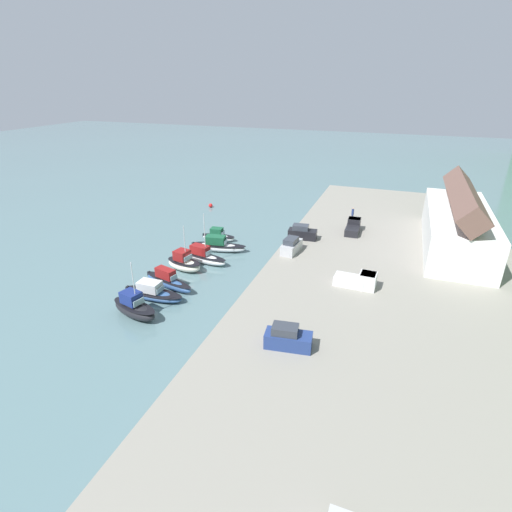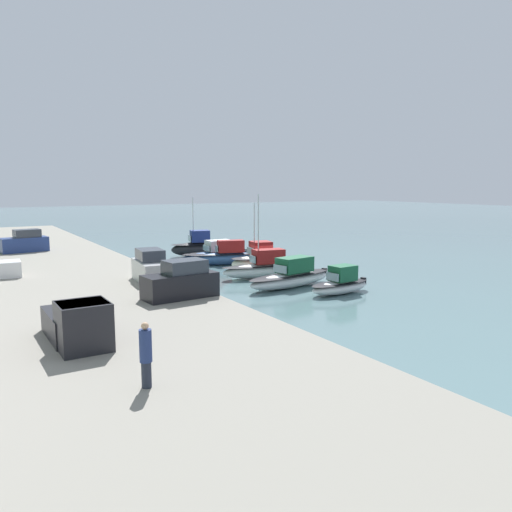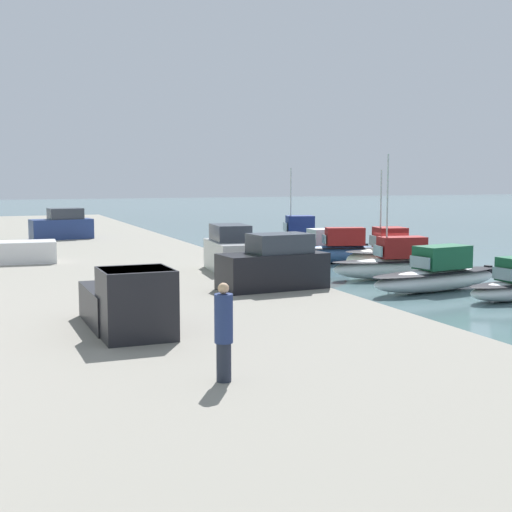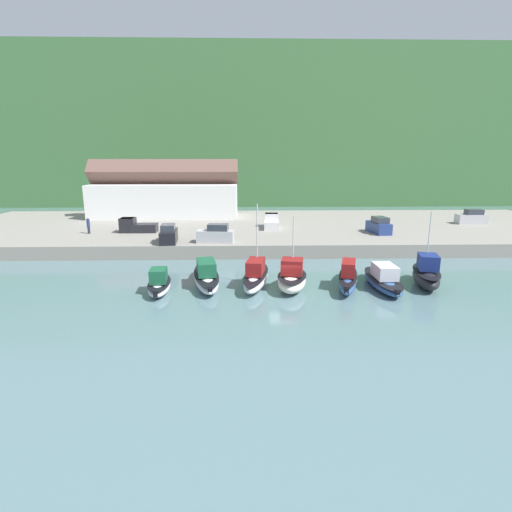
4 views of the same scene
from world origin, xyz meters
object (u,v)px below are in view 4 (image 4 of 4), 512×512
at_px(parked_car_3, 169,235).
at_px(dog_on_quay, 486,219).
at_px(moored_boat_5, 383,279).
at_px(moored_boat_0, 159,284).
at_px(moored_boat_3, 292,278).
at_px(moored_boat_2, 256,276).
at_px(parked_car_0, 216,235).
at_px(moored_boat_6, 426,274).
at_px(person_on_quay, 88,225).
at_px(parked_car_1, 472,218).
at_px(moored_boat_4, 348,278).
at_px(pickup_truck_0, 271,222).
at_px(pickup_truck_1, 136,226).
at_px(moored_boat_1, 206,276).
at_px(parked_car_2, 379,226).

height_order(parked_car_3, dog_on_quay, parked_car_3).
bearing_deg(moored_boat_5, moored_boat_0, -177.87).
height_order(moored_boat_3, parked_car_3, moored_boat_3).
distance_m(moored_boat_2, parked_car_0, 12.53).
height_order(moored_boat_6, person_on_quay, moored_boat_6).
relative_size(moored_boat_2, dog_on_quay, 9.01).
relative_size(moored_boat_6, parked_car_1, 1.56).
xyz_separation_m(moored_boat_2, parked_car_0, (-4.33, 11.65, 1.58)).
bearing_deg(moored_boat_4, moored_boat_6, 16.95).
relative_size(moored_boat_3, moored_boat_4, 0.82).
distance_m(parked_car_0, person_on_quay, 17.94).
bearing_deg(pickup_truck_0, pickup_truck_1, -167.09).
bearing_deg(moored_boat_2, moored_boat_1, -174.13).
height_order(moored_boat_0, moored_boat_3, moored_boat_3).
bearing_deg(parked_car_2, pickup_truck_1, 169.95).
distance_m(moored_boat_4, pickup_truck_1, 30.36).
bearing_deg(pickup_truck_1, parked_car_1, -84.18).
height_order(moored_boat_3, dog_on_quay, moored_boat_3).
height_order(moored_boat_5, parked_car_2, parked_car_2).
bearing_deg(dog_on_quay, pickup_truck_1, 4.82).
xyz_separation_m(pickup_truck_1, person_on_quay, (-5.79, -0.90, 0.28)).
relative_size(moored_boat_0, dog_on_quay, 6.29).
xyz_separation_m(moored_boat_6, pickup_truck_0, (-12.29, 22.12, 1.29)).
bearing_deg(parked_car_2, dog_on_quay, 16.35).
relative_size(moored_boat_2, parked_car_3, 1.82).
bearing_deg(moored_boat_0, pickup_truck_0, 59.73).
xyz_separation_m(moored_boat_5, person_on_quay, (-32.30, 18.51, 1.89)).
bearing_deg(parked_car_0, moored_boat_6, -116.63).
bearing_deg(parked_car_2, moored_boat_1, -148.62).
distance_m(moored_boat_0, parked_car_1, 48.51).
relative_size(parked_car_1, person_on_quay, 1.98).
distance_m(moored_boat_5, parked_car_0, 19.89).
bearing_deg(parked_car_2, moored_boat_4, -122.86).
relative_size(moored_boat_3, pickup_truck_0, 1.32).
xyz_separation_m(moored_boat_1, dog_on_quay, (40.14, 25.23, 1.18)).
height_order(moored_boat_4, pickup_truck_0, pickup_truck_0).
relative_size(moored_boat_4, parked_car_0, 1.79).
height_order(moored_boat_0, pickup_truck_1, pickup_truck_1).
height_order(moored_boat_4, dog_on_quay, moored_boat_4).
bearing_deg(moored_boat_4, parked_car_3, 161.05).
bearing_deg(moored_boat_6, dog_on_quay, 65.74).
bearing_deg(person_on_quay, pickup_truck_0, 9.43).
relative_size(moored_boat_5, parked_car_2, 1.73).
height_order(parked_car_0, parked_car_1, same).
bearing_deg(parked_car_0, pickup_truck_1, 63.36).
relative_size(moored_boat_6, parked_car_0, 1.52).
height_order(parked_car_2, pickup_truck_0, parked_car_2).
relative_size(moored_boat_0, pickup_truck_1, 1.16).
bearing_deg(moored_boat_6, parked_car_1, 68.61).
bearing_deg(pickup_truck_1, moored_boat_0, -161.22).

